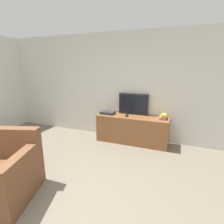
% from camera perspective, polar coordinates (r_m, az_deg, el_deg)
% --- Properties ---
extents(ground_plane, '(14.00, 14.00, 0.00)m').
position_cam_1_polar(ground_plane, '(2.67, -28.36, -29.40)').
color(ground_plane, '#756B5B').
extents(wall_back, '(9.00, 0.06, 2.60)m').
position_cam_1_polar(wall_back, '(4.51, -0.17, 8.33)').
color(wall_back, silver).
rests_on(wall_back, ground_plane).
extents(tv_stand, '(1.69, 0.49, 0.65)m').
position_cam_1_polar(tv_stand, '(4.26, 6.60, -5.62)').
color(tv_stand, brown).
rests_on(tv_stand, ground_plane).
extents(television, '(0.72, 0.09, 0.51)m').
position_cam_1_polar(television, '(4.30, 7.02, 2.61)').
color(television, black).
rests_on(television, tv_stand).
extents(book_stack, '(0.18, 0.23, 0.11)m').
position_cam_1_polar(book_stack, '(4.08, 16.44, -1.50)').
color(book_stack, '#7A3884').
rests_on(book_stack, tv_stand).
extents(remote_on_stand, '(0.07, 0.17, 0.02)m').
position_cam_1_polar(remote_on_stand, '(4.17, 4.85, -1.16)').
color(remote_on_stand, black).
rests_on(remote_on_stand, tv_stand).
extents(set_top_box, '(0.34, 0.24, 0.07)m').
position_cam_1_polar(set_top_box, '(4.34, -1.42, -0.19)').
color(set_top_box, '#333338').
rests_on(set_top_box, tv_stand).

